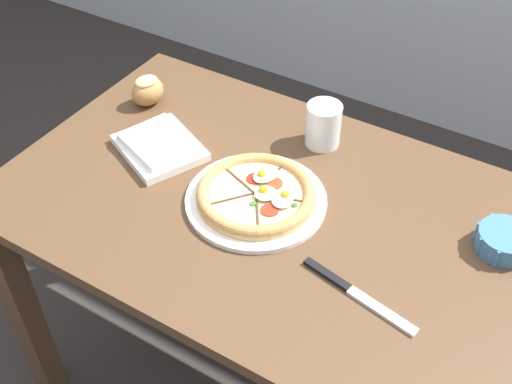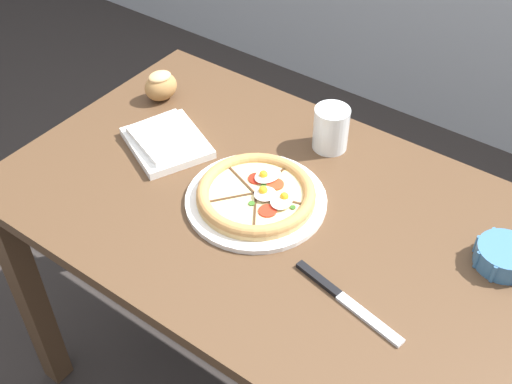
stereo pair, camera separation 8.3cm
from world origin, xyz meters
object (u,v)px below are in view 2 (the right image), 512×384
napkin_folded (167,141)px  pizza (256,196)px  bread_piece_near (161,85)px  water_glass (331,131)px  dining_table (274,244)px  knife_main (346,300)px  ramekin_bowl (504,256)px

napkin_folded → pizza: bearing=-6.4°
bread_piece_near → water_glass: 0.47m
dining_table → pizza: (-0.04, -0.01, 0.14)m
dining_table → knife_main: bearing=-28.0°
pizza → napkin_folded: (-0.29, 0.03, -0.00)m
dining_table → water_glass: water_glass is taller
dining_table → water_glass: 0.30m
knife_main → dining_table: bearing=163.3°
ramekin_bowl → napkin_folded: ramekin_bowl is taller
ramekin_bowl → bread_piece_near: size_ratio=1.14×
ramekin_bowl → dining_table: bearing=-164.5°
dining_table → ramekin_bowl: size_ratio=10.21×
ramekin_bowl → bread_piece_near: bread_piece_near is taller
napkin_folded → bread_piece_near: size_ratio=2.38×
pizza → water_glass: (0.03, 0.26, 0.03)m
pizza → knife_main: size_ratio=1.22×
pizza → bread_piece_near: bearing=158.0°
dining_table → napkin_folded: size_ratio=4.89×
dining_table → pizza: 0.15m
pizza → dining_table: bearing=20.2°
napkin_folded → knife_main: 0.60m
pizza → napkin_folded: bearing=173.6°
napkin_folded → water_glass: bearing=35.8°
napkin_folded → bread_piece_near: (-0.14, 0.14, 0.02)m
dining_table → bread_piece_near: 0.52m
pizza → ramekin_bowl: pizza is taller
ramekin_bowl → napkin_folded: bearing=-172.1°
dining_table → napkin_folded: bearing=176.9°
ramekin_bowl → water_glass: 0.48m
ramekin_bowl → napkin_folded: 0.79m
ramekin_bowl → bread_piece_near: (-0.92, 0.03, 0.02)m
ramekin_bowl → pizza: bearing=-164.2°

